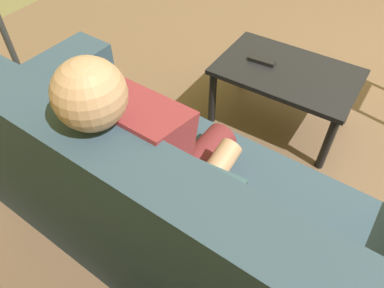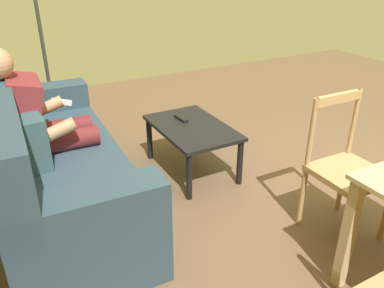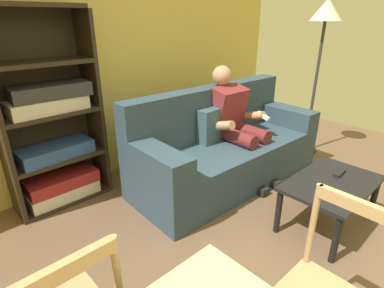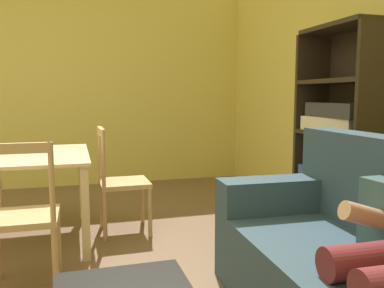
% 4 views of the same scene
% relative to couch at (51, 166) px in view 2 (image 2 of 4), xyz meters
% --- Properties ---
extents(ground_plane, '(8.13, 8.13, 0.00)m').
position_rel_couch_xyz_m(ground_plane, '(-1.18, -1.95, -0.36)').
color(ground_plane, brown).
extents(couch, '(2.19, 0.92, 0.99)m').
position_rel_couch_xyz_m(couch, '(0.00, 0.00, 0.00)').
color(couch, '#2D4251').
rests_on(couch, ground_plane).
extents(person_lounging, '(0.60, 0.89, 1.20)m').
position_rel_couch_xyz_m(person_lounging, '(0.15, -0.01, 0.27)').
color(person_lounging, maroon).
rests_on(person_lounging, ground_plane).
extents(coffee_table, '(0.85, 0.55, 0.43)m').
position_rel_couch_xyz_m(coffee_table, '(0.01, -1.17, 0.01)').
color(coffee_table, black).
rests_on(coffee_table, ground_plane).
extents(tv_remote, '(0.17, 0.06, 0.02)m').
position_rel_couch_xyz_m(tv_remote, '(0.18, -1.15, 0.08)').
color(tv_remote, black).
rests_on(tv_remote, coffee_table).
extents(dining_chair_facing_couch, '(0.43, 0.43, 0.94)m').
position_rel_couch_xyz_m(dining_chair_facing_couch, '(-1.19, -1.66, 0.11)').
color(dining_chair_facing_couch, tan).
rests_on(dining_chair_facing_couch, ground_plane).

